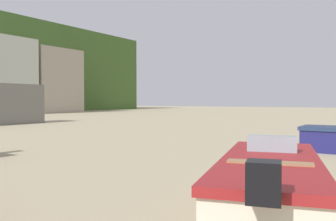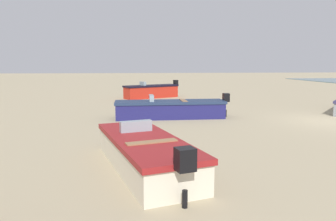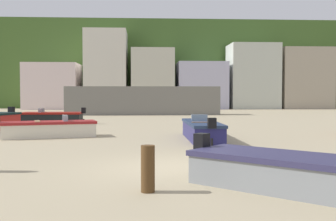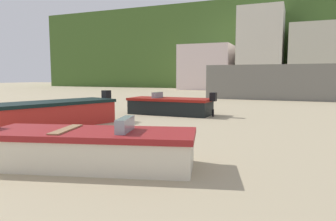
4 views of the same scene
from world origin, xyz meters
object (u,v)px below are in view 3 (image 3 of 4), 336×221
Objects in this scene: boat_grey_2 at (310,175)px; mooring_post_near_water at (148,169)px; boat_black_0 at (52,118)px; boat_navy_3 at (202,130)px; boat_cream_5 at (49,129)px.

mooring_post_near_water is (-3.29, 0.30, 0.10)m from boat_grey_2.
boat_navy_3 reaches higher than boat_black_0.
boat_navy_3 is at bearing 75.72° from mooring_post_near_water.
boat_black_0 is 0.90× the size of boat_grey_2.
mooring_post_near_water is at bearing -52.19° from boat_grey_2.
boat_cream_5 reaches higher than boat_grey_2.
boat_cream_5 is 12.13m from mooring_post_near_water.
boat_black_0 is 21.12m from mooring_post_near_water.
boat_cream_5 is 4.79× the size of mooring_post_near_water.
boat_grey_2 is at bearing -5.17° from mooring_post_near_water.
boat_black_0 is at bearing 176.09° from boat_cream_5.
boat_grey_2 is 10.10m from boat_navy_3.
boat_grey_2 is 1.04× the size of boat_cream_5.
boat_navy_3 is at bearing 62.79° from boat_cream_5.
boat_cream_5 is at bearing -102.82° from boat_grey_2.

